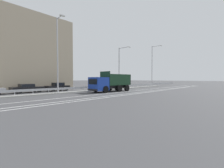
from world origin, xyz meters
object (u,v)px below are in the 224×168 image
object	(u,v)px
street_lamp_3	(153,64)
parked_car_2	(27,88)
street_lamp_2	(120,66)
parked_car_3	(58,87)
median_road_sign	(114,83)
dump_truck	(107,84)
street_lamp_1	(58,53)

from	to	relation	value
street_lamp_3	parked_car_2	size ratio (longest dim) A/B	2.46
street_lamp_2	street_lamp_3	world-z (taller)	street_lamp_3
parked_car_3	parked_car_2	bearing A→B (deg)	87.18
median_road_sign	street_lamp_3	bearing A→B (deg)	-1.26
dump_truck	street_lamp_3	distance (m)	20.41
dump_truck	parked_car_3	size ratio (longest dim) A/B	1.94
street_lamp_3	parked_car_3	xyz separation A→B (m)	(-24.10, 5.23, -5.22)
dump_truck	street_lamp_3	size ratio (longest dim) A/B	0.71
street_lamp_1	street_lamp_3	size ratio (longest dim) A/B	0.96
dump_truck	street_lamp_1	world-z (taller)	street_lamp_1
dump_truck	parked_car_2	bearing A→B (deg)	53.40
street_lamp_3	street_lamp_1	bearing A→B (deg)	179.93
parked_car_2	parked_car_3	distance (m)	4.78
street_lamp_1	parked_car_2	bearing A→B (deg)	112.91
street_lamp_1	street_lamp_3	xyz separation A→B (m)	(26.65, -0.03, 0.31)
street_lamp_3	parked_car_2	xyz separation A→B (m)	(-28.88, 5.29, -5.25)
street_lamp_2	street_lamp_1	bearing A→B (deg)	-179.37
street_lamp_3	street_lamp_2	bearing A→B (deg)	179.24
street_lamp_1	street_lamp_3	world-z (taller)	street_lamp_3
parked_car_2	parked_car_3	world-z (taller)	parked_car_3
median_road_sign	parked_car_2	bearing A→B (deg)	160.45
dump_truck	street_lamp_1	size ratio (longest dim) A/B	0.73
median_road_sign	parked_car_3	world-z (taller)	median_road_sign
median_road_sign	street_lamp_3	distance (m)	15.62
parked_car_3	street_lamp_2	bearing A→B (deg)	-117.23
median_road_sign	parked_car_2	world-z (taller)	median_road_sign
median_road_sign	parked_car_3	size ratio (longest dim) A/B	0.60
median_road_sign	street_lamp_3	size ratio (longest dim) A/B	0.22
median_road_sign	parked_car_2	xyz separation A→B (m)	(-13.97, 4.96, -0.57)
dump_truck	parked_car_2	xyz separation A→B (m)	(-9.17, 7.73, -0.53)
dump_truck	parked_car_3	bearing A→B (deg)	33.31
street_lamp_2	parked_car_3	xyz separation A→B (m)	(-10.77, 5.05, -4.01)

